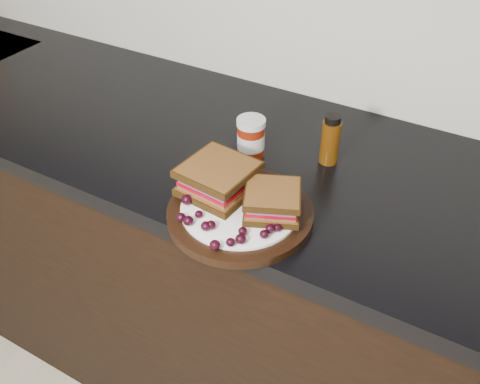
% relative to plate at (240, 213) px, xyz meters
% --- Properties ---
extents(base_cabinets, '(3.96, 0.58, 0.86)m').
position_rel_plate_xyz_m(base_cabinets, '(-0.16, 0.21, -0.48)').
color(base_cabinets, black).
rests_on(base_cabinets, ground_plane).
extents(countertop, '(3.98, 0.60, 0.04)m').
position_rel_plate_xyz_m(countertop, '(-0.16, 0.21, -0.03)').
color(countertop, black).
rests_on(countertop, base_cabinets).
extents(plate, '(0.28, 0.28, 0.02)m').
position_rel_plate_xyz_m(plate, '(0.00, 0.00, 0.00)').
color(plate, black).
rests_on(plate, countertop).
extents(sandwich_left, '(0.14, 0.14, 0.06)m').
position_rel_plate_xyz_m(sandwich_left, '(-0.06, 0.02, 0.04)').
color(sandwich_left, brown).
rests_on(sandwich_left, plate).
extents(sandwich_right, '(0.14, 0.14, 0.05)m').
position_rel_plate_xyz_m(sandwich_right, '(0.06, 0.02, 0.04)').
color(sandwich_right, brown).
rests_on(sandwich_right, plate).
extents(grape_0, '(0.02, 0.02, 0.02)m').
position_rel_plate_xyz_m(grape_0, '(-0.09, -0.04, 0.03)').
color(grape_0, black).
rests_on(grape_0, plate).
extents(grape_1, '(0.02, 0.02, 0.01)m').
position_rel_plate_xyz_m(grape_1, '(-0.05, -0.06, 0.02)').
color(grape_1, black).
rests_on(grape_1, plate).
extents(grape_2, '(0.02, 0.02, 0.02)m').
position_rel_plate_xyz_m(grape_2, '(-0.07, -0.09, 0.02)').
color(grape_2, black).
rests_on(grape_2, plate).
extents(grape_3, '(0.02, 0.02, 0.02)m').
position_rel_plate_xyz_m(grape_3, '(-0.06, -0.09, 0.02)').
color(grape_3, black).
rests_on(grape_3, plate).
extents(grape_4, '(0.02, 0.02, 0.02)m').
position_rel_plate_xyz_m(grape_4, '(-0.02, -0.09, 0.02)').
color(grape_4, black).
rests_on(grape_4, plate).
extents(grape_5, '(0.02, 0.02, 0.02)m').
position_rel_plate_xyz_m(grape_5, '(-0.02, -0.08, 0.02)').
color(grape_5, black).
rests_on(grape_5, plate).
extents(grape_6, '(0.02, 0.02, 0.02)m').
position_rel_plate_xyz_m(grape_6, '(0.02, -0.12, 0.02)').
color(grape_6, black).
rests_on(grape_6, plate).
extents(grape_7, '(0.02, 0.02, 0.02)m').
position_rel_plate_xyz_m(grape_7, '(0.04, -0.10, 0.02)').
color(grape_7, black).
rests_on(grape_7, plate).
extents(grape_8, '(0.02, 0.02, 0.02)m').
position_rel_plate_xyz_m(grape_8, '(0.05, -0.08, 0.02)').
color(grape_8, black).
rests_on(grape_8, plate).
extents(grape_9, '(0.02, 0.02, 0.02)m').
position_rel_plate_xyz_m(grape_9, '(0.04, -0.06, 0.02)').
color(grape_9, black).
rests_on(grape_9, plate).
extents(grape_10, '(0.02, 0.02, 0.02)m').
position_rel_plate_xyz_m(grape_10, '(0.08, -0.05, 0.02)').
color(grape_10, black).
rests_on(grape_10, plate).
extents(grape_11, '(0.02, 0.02, 0.02)m').
position_rel_plate_xyz_m(grape_11, '(0.08, -0.03, 0.02)').
color(grape_11, black).
rests_on(grape_11, plate).
extents(grape_12, '(0.02, 0.02, 0.01)m').
position_rel_plate_xyz_m(grape_12, '(0.09, -0.02, 0.02)').
color(grape_12, black).
rests_on(grape_12, plate).
extents(grape_13, '(0.02, 0.02, 0.02)m').
position_rel_plate_xyz_m(grape_13, '(0.09, 0.01, 0.02)').
color(grape_13, black).
rests_on(grape_13, plate).
extents(grape_14, '(0.02, 0.02, 0.02)m').
position_rel_plate_xyz_m(grape_14, '(0.08, 0.02, 0.02)').
color(grape_14, black).
rests_on(grape_14, plate).
extents(grape_15, '(0.02, 0.02, 0.02)m').
position_rel_plate_xyz_m(grape_15, '(0.06, 0.01, 0.02)').
color(grape_15, black).
rests_on(grape_15, plate).
extents(grape_16, '(0.02, 0.02, 0.02)m').
position_rel_plate_xyz_m(grape_16, '(-0.04, 0.06, 0.02)').
color(grape_16, black).
rests_on(grape_16, plate).
extents(grape_17, '(0.02, 0.02, 0.02)m').
position_rel_plate_xyz_m(grape_17, '(-0.04, 0.04, 0.02)').
color(grape_17, black).
rests_on(grape_17, plate).
extents(grape_18, '(0.02, 0.02, 0.02)m').
position_rel_plate_xyz_m(grape_18, '(-0.07, 0.04, 0.02)').
color(grape_18, black).
rests_on(grape_18, plate).
extents(grape_19, '(0.02, 0.02, 0.02)m').
position_rel_plate_xyz_m(grape_19, '(-0.08, 0.01, 0.02)').
color(grape_19, black).
rests_on(grape_19, plate).
extents(grape_20, '(0.02, 0.02, 0.02)m').
position_rel_plate_xyz_m(grape_20, '(-0.06, -0.00, 0.02)').
color(grape_20, black).
rests_on(grape_20, plate).
extents(grape_21, '(0.01, 0.01, 0.01)m').
position_rel_plate_xyz_m(grape_21, '(-0.06, -0.02, 0.02)').
color(grape_21, black).
rests_on(grape_21, plate).
extents(grape_22, '(0.01, 0.01, 0.01)m').
position_rel_plate_xyz_m(grape_22, '(-0.06, 0.03, 0.02)').
color(grape_22, black).
rests_on(grape_22, plate).
extents(grape_23, '(0.02, 0.02, 0.02)m').
position_rel_plate_xyz_m(grape_23, '(-0.08, 0.04, 0.02)').
color(grape_23, black).
rests_on(grape_23, plate).
extents(grape_24, '(0.02, 0.02, 0.02)m').
position_rel_plate_xyz_m(grape_24, '(-0.07, 0.01, 0.02)').
color(grape_24, black).
rests_on(grape_24, plate).
extents(condiment_jar, '(0.07, 0.07, 0.09)m').
position_rel_plate_xyz_m(condiment_jar, '(-0.08, 0.19, 0.04)').
color(condiment_jar, maroon).
rests_on(condiment_jar, countertop).
extents(oil_bottle, '(0.05, 0.05, 0.11)m').
position_rel_plate_xyz_m(oil_bottle, '(0.08, 0.26, 0.05)').
color(oil_bottle, '#4C2807').
rests_on(oil_bottle, countertop).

